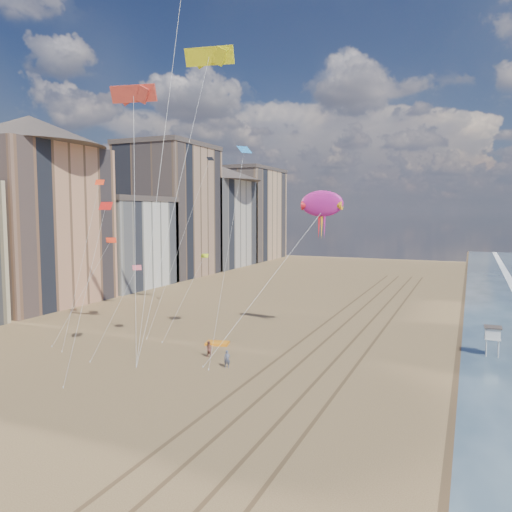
{
  "coord_description": "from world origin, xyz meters",
  "views": [
    {
      "loc": [
        15.5,
        -22.02,
        14.19
      ],
      "look_at": [
        -5.24,
        26.0,
        9.5
      ],
      "focal_mm": 35.0,
      "sensor_mm": 36.0,
      "label": 1
    }
  ],
  "objects_px": {
    "lifeguard_stand": "(493,333)",
    "kite_flyer_b": "(209,349)",
    "kite_flyer_a": "(227,359)",
    "grounded_kite": "(217,343)",
    "show_kite": "(322,204)"
  },
  "relations": [
    {
      "from": "lifeguard_stand",
      "to": "kite_flyer_a",
      "type": "relative_size",
      "value": 1.83
    },
    {
      "from": "kite_flyer_a",
      "to": "kite_flyer_b",
      "type": "xyz_separation_m",
      "value": [
        -3.08,
        2.17,
        0.0
      ]
    },
    {
      "from": "lifeguard_stand",
      "to": "grounded_kite",
      "type": "height_order",
      "value": "lifeguard_stand"
    },
    {
      "from": "grounded_kite",
      "to": "kite_flyer_b",
      "type": "bearing_deg",
      "value": -86.75
    },
    {
      "from": "grounded_kite",
      "to": "show_kite",
      "type": "distance_m",
      "value": 19.1
    },
    {
      "from": "grounded_kite",
      "to": "kite_flyer_b",
      "type": "distance_m",
      "value": 4.79
    },
    {
      "from": "lifeguard_stand",
      "to": "kite_flyer_b",
      "type": "height_order",
      "value": "lifeguard_stand"
    },
    {
      "from": "lifeguard_stand",
      "to": "grounded_kite",
      "type": "distance_m",
      "value": 27.78
    },
    {
      "from": "kite_flyer_a",
      "to": "lifeguard_stand",
      "type": "bearing_deg",
      "value": 9.03
    },
    {
      "from": "show_kite",
      "to": "kite_flyer_a",
      "type": "relative_size",
      "value": 13.56
    },
    {
      "from": "kite_flyer_b",
      "to": "kite_flyer_a",
      "type": "bearing_deg",
      "value": -24.7
    },
    {
      "from": "kite_flyer_a",
      "to": "kite_flyer_b",
      "type": "bearing_deg",
      "value": 122.25
    },
    {
      "from": "lifeguard_stand",
      "to": "kite_flyer_a",
      "type": "bearing_deg",
      "value": -148.4
    },
    {
      "from": "grounded_kite",
      "to": "kite_flyer_a",
      "type": "relative_size",
      "value": 1.51
    },
    {
      "from": "kite_flyer_b",
      "to": "lifeguard_stand",
      "type": "bearing_deg",
      "value": 34.94
    }
  ]
}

